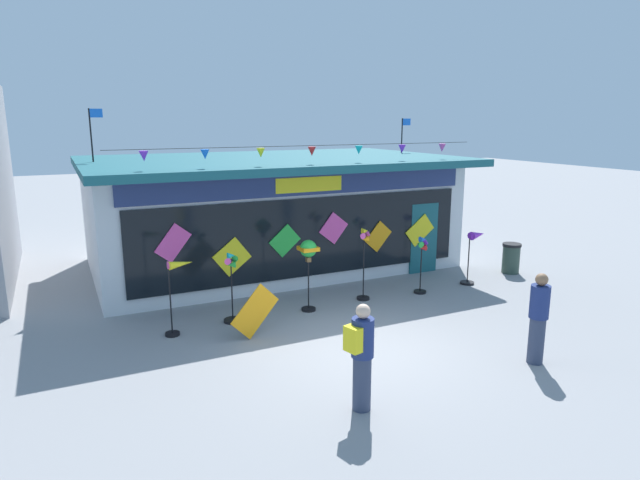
% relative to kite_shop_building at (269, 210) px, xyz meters
% --- Properties ---
extents(ground_plane, '(80.00, 80.00, 0.00)m').
position_rel_kite_shop_building_xyz_m(ground_plane, '(-0.71, -6.79, -1.64)').
color(ground_plane, gray).
extents(kite_shop_building, '(10.42, 6.73, 4.59)m').
position_rel_kite_shop_building_xyz_m(kite_shop_building, '(0.00, 0.00, 0.00)').
color(kite_shop_building, silver).
rests_on(kite_shop_building, ground_plane).
extents(wind_spinner_far_left, '(0.67, 0.30, 1.57)m').
position_rel_kite_shop_building_xyz_m(wind_spinner_far_left, '(-3.67, -4.52, -0.55)').
color(wind_spinner_far_left, black).
rests_on(wind_spinner_far_left, ground_plane).
extents(wind_spinner_left, '(0.40, 0.40, 1.57)m').
position_rel_kite_shop_building_xyz_m(wind_spinner_left, '(-2.50, -4.34, -0.82)').
color(wind_spinner_left, black).
rests_on(wind_spinner_left, ground_plane).
extents(wind_spinner_center_left, '(0.40, 0.40, 1.67)m').
position_rel_kite_shop_building_xyz_m(wind_spinner_center_left, '(-0.71, -4.39, -0.30)').
color(wind_spinner_center_left, black).
rests_on(wind_spinner_center_left, ground_plane).
extents(wind_spinner_center_right, '(0.35, 0.32, 1.79)m').
position_rel_kite_shop_building_xyz_m(wind_spinner_center_right, '(0.82, -4.28, -0.53)').
color(wind_spinner_center_right, black).
rests_on(wind_spinner_center_right, ground_plane).
extents(wind_spinner_right, '(0.38, 0.31, 1.48)m').
position_rel_kite_shop_building_xyz_m(wind_spinner_right, '(2.38, -4.47, -0.69)').
color(wind_spinner_right, black).
rests_on(wind_spinner_right, ground_plane).
extents(wind_spinner_far_right, '(0.74, 0.37, 1.43)m').
position_rel_kite_shop_building_xyz_m(wind_spinner_far_right, '(4.18, -4.36, -0.62)').
color(wind_spinner_far_right, black).
rests_on(wind_spinner_far_right, ground_plane).
extents(person_near_camera, '(0.47, 0.37, 1.68)m').
position_rel_kite_shop_building_xyz_m(person_near_camera, '(-1.85, -8.74, -0.75)').
color(person_near_camera, '#333D56').
rests_on(person_near_camera, ground_plane).
extents(person_mid_plaza, '(0.34, 0.34, 1.68)m').
position_rel_kite_shop_building_xyz_m(person_mid_plaza, '(1.81, -8.70, -0.79)').
color(person_mid_plaza, '#333D56').
rests_on(person_mid_plaza, ground_plane).
extents(trash_bin, '(0.52, 0.52, 0.86)m').
position_rel_kite_shop_building_xyz_m(trash_bin, '(5.84, -4.04, -1.20)').
color(trash_bin, '#2D4238').
rests_on(trash_bin, ground_plane).
extents(display_kite_on_ground, '(1.09, 0.19, 1.09)m').
position_rel_kite_shop_building_xyz_m(display_kite_on_ground, '(-2.34, -5.34, -1.10)').
color(display_kite_on_ground, orange).
rests_on(display_kite_on_ground, ground_plane).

